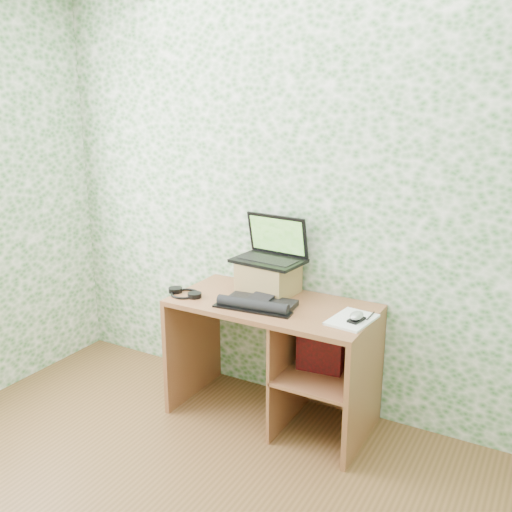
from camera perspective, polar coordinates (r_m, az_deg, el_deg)
The scene contains 10 objects.
wall_back at distance 3.48m, azimuth 4.13°, elevation 5.39°, with size 3.50×3.50×0.00m, color white.
desk at distance 3.46m, azimuth 3.02°, elevation -8.95°, with size 1.20×0.60×0.75m.
riser at distance 3.50m, azimuth 1.24°, elevation -2.17°, with size 0.33×0.27×0.20m, color #A48249.
laptop at distance 3.49m, azimuth 1.60°, elevation 0.57°, with size 0.44×0.33×0.28m.
keyboard at distance 3.29m, azimuth 0.16°, elevation -4.75°, with size 0.47×0.28×0.07m.
headphones at distance 3.51m, azimuth -7.13°, elevation -3.71°, with size 0.24×0.19×0.03m.
notepad at distance 3.15m, azimuth 9.57°, elevation -6.29°, with size 0.20×0.29×0.01m, color white.
mouse at distance 3.11m, azimuth 10.01°, elevation -6.08°, with size 0.07×0.11×0.04m, color #BBBBBE.
pen at distance 3.19m, azimuth 11.39°, elevation -5.88°, with size 0.01×0.01×0.13m, color black.
red_box at distance 3.32m, azimuth 6.45°, elevation -8.88°, with size 0.26×0.08×0.32m, color maroon.
Camera 1 is at (1.46, -1.35, 1.94)m, focal length 40.00 mm.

